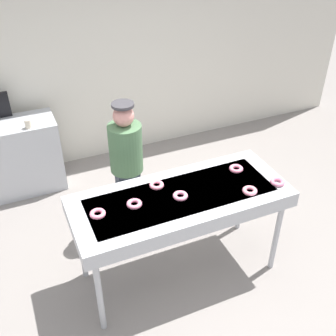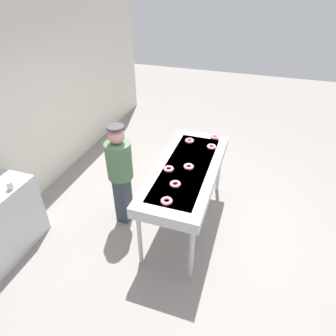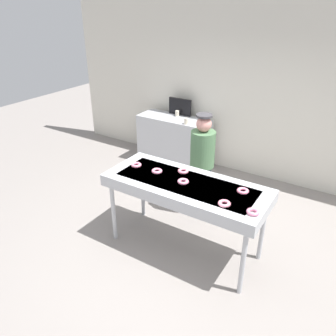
# 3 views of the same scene
# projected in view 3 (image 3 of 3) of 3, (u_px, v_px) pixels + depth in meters

# --- Properties ---
(ground_plane) EXTENTS (16.00, 16.00, 0.00)m
(ground_plane) POSITION_uv_depth(u_px,v_px,m) (184.00, 247.00, 4.50)
(ground_plane) COLOR gray
(back_wall) EXTENTS (8.00, 0.12, 3.18)m
(back_wall) POSITION_uv_depth(u_px,v_px,m) (261.00, 90.00, 5.73)
(back_wall) COLOR silver
(back_wall) RESTS_ON ground
(fryer_conveyor) EXTENTS (2.02, 0.82, 1.00)m
(fryer_conveyor) POSITION_uv_depth(u_px,v_px,m) (186.00, 188.00, 4.08)
(fryer_conveyor) COLOR #B7BABF
(fryer_conveyor) RESTS_ON ground
(strawberry_donut_0) EXTENTS (0.17, 0.17, 0.04)m
(strawberry_donut_0) POSITION_uv_depth(u_px,v_px,m) (157.00, 171.00, 4.26)
(strawberry_donut_0) COLOR pink
(strawberry_donut_0) RESTS_ON fryer_conveyor
(strawberry_donut_1) EXTENTS (0.19, 0.19, 0.04)m
(strawberry_donut_1) POSITION_uv_depth(u_px,v_px,m) (243.00, 191.00, 3.82)
(strawberry_donut_1) COLOR pink
(strawberry_donut_1) RESTS_ON fryer_conveyor
(strawberry_donut_2) EXTENTS (0.19, 0.19, 0.04)m
(strawberry_donut_2) POSITION_uv_depth(u_px,v_px,m) (253.00, 212.00, 3.45)
(strawberry_donut_2) COLOR pink
(strawberry_donut_2) RESTS_ON fryer_conveyor
(strawberry_donut_3) EXTENTS (0.19, 0.19, 0.04)m
(strawberry_donut_3) POSITION_uv_depth(u_px,v_px,m) (136.00, 165.00, 4.42)
(strawberry_donut_3) COLOR pink
(strawberry_donut_3) RESTS_ON fryer_conveyor
(strawberry_donut_4) EXTENTS (0.17, 0.17, 0.04)m
(strawberry_donut_4) POSITION_uv_depth(u_px,v_px,m) (183.00, 171.00, 4.26)
(strawberry_donut_4) COLOR pink
(strawberry_donut_4) RESTS_ON fryer_conveyor
(strawberry_donut_5) EXTENTS (0.19, 0.19, 0.04)m
(strawberry_donut_5) POSITION_uv_depth(u_px,v_px,m) (224.00, 204.00, 3.59)
(strawberry_donut_5) COLOR pink
(strawberry_donut_5) RESTS_ON fryer_conveyor
(strawberry_donut_6) EXTENTS (0.16, 0.16, 0.04)m
(strawberry_donut_6) POSITION_uv_depth(u_px,v_px,m) (183.00, 181.00, 4.02)
(strawberry_donut_6) COLOR pink
(strawberry_donut_6) RESTS_ON fryer_conveyor
(worker_baker) EXTENTS (0.35, 0.35, 1.57)m
(worker_baker) POSITION_uv_depth(u_px,v_px,m) (202.00, 159.00, 4.87)
(worker_baker) COLOR #303946
(worker_baker) RESTS_ON ground
(prep_counter) EXTENTS (1.41, 0.54, 0.96)m
(prep_counter) POSITION_uv_depth(u_px,v_px,m) (174.00, 141.00, 6.59)
(prep_counter) COLOR #B7BABF
(prep_counter) RESTS_ON ground
(paper_cup_0) EXTENTS (0.07, 0.07, 0.11)m
(paper_cup_0) POSITION_uv_depth(u_px,v_px,m) (177.00, 113.00, 6.43)
(paper_cup_0) COLOR beige
(paper_cup_0) RESTS_ON prep_counter
(paper_cup_1) EXTENTS (0.07, 0.07, 0.11)m
(paper_cup_1) POSITION_uv_depth(u_px,v_px,m) (186.00, 121.00, 6.02)
(paper_cup_1) COLOR beige
(paper_cup_1) RESTS_ON prep_counter
(menu_display) EXTENTS (0.47, 0.04, 0.32)m
(menu_display) POSITION_uv_depth(u_px,v_px,m) (180.00, 107.00, 6.47)
(menu_display) COLOR black
(menu_display) RESTS_ON prep_counter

